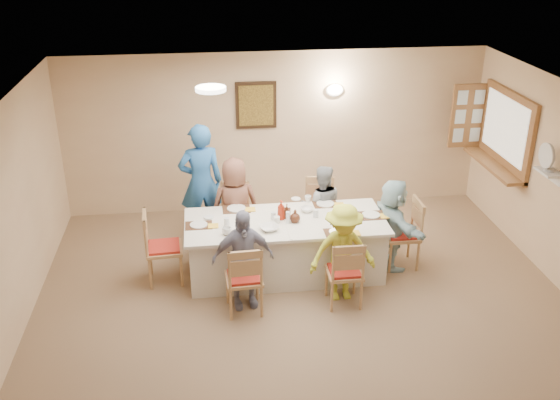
{
  "coord_description": "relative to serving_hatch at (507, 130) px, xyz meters",
  "views": [
    {
      "loc": [
        -1.11,
        -5.67,
        4.28
      ],
      "look_at": [
        -0.2,
        1.4,
        1.05
      ],
      "focal_mm": 40.0,
      "sensor_mm": 36.0,
      "label": 1
    }
  ],
  "objects": [
    {
      "name": "napkin_le",
      "position": [
        -4.26,
        -1.06,
        -0.73
      ],
      "size": [
        0.13,
        0.13,
        0.01
      ],
      "primitive_type": "cube",
      "color": "yellow",
      "rests_on": "dining_table"
    },
    {
      "name": "diner_front_right",
      "position": [
        -2.74,
        -1.69,
        -0.87
      ],
      "size": [
        0.86,
        0.54,
        1.25
      ],
      "primitive_type": "imported",
      "rotation": [
        0.0,
        0.0,
        0.05
      ],
      "color": "#C7CF38",
      "rests_on": "ground"
    },
    {
      "name": "napkin_bl",
      "position": [
        -3.76,
        -0.64,
        -0.73
      ],
      "size": [
        0.13,
        0.13,
        0.01
      ],
      "primitive_type": "cube",
      "color": "yellow",
      "rests_on": "dining_table"
    },
    {
      "name": "placemat_bl",
      "position": [
        -3.94,
        -0.59,
        -0.74
      ],
      "size": [
        0.37,
        0.27,
        0.01
      ],
      "primitive_type": "cube",
      "color": "#472B19",
      "rests_on": "dining_table"
    },
    {
      "name": "condiment_brown",
      "position": [
        -3.31,
        -0.94,
        -0.64
      ],
      "size": [
        0.14,
        0.14,
        0.2
      ],
      "primitive_type": "imported",
      "rotation": [
        0.0,
        0.0,
        -0.29
      ],
      "color": "#482213",
      "rests_on": "dining_table"
    },
    {
      "name": "fan_shelf",
      "position": [
        -0.08,
        -1.35,
        -0.1
      ],
      "size": [
        0.22,
        0.36,
        0.03
      ],
      "primitive_type": "cube",
      "color": "white",
      "rests_on": "room_walls"
    },
    {
      "name": "napkin_fl",
      "position": [
        -3.76,
        -1.48,
        -0.73
      ],
      "size": [
        0.15,
        0.15,
        0.01
      ],
      "primitive_type": "cube",
      "color": "yellow",
      "rests_on": "dining_table"
    },
    {
      "name": "ground",
      "position": [
        -3.21,
        -2.4,
        -1.5
      ],
      "size": [
        7.0,
        7.0,
        0.0
      ],
      "primitive_type": "plane",
      "color": "#8A7253"
    },
    {
      "name": "wall_picture",
      "position": [
        -3.51,
        1.06,
        0.2
      ],
      "size": [
        0.62,
        0.05,
        0.72
      ],
      "color": "black",
      "rests_on": "room_walls"
    },
    {
      "name": "placemat_br",
      "position": [
        -2.74,
        -0.59,
        -0.74
      ],
      "size": [
        0.33,
        0.24,
        0.01
      ],
      "primitive_type": "cube",
      "color": "#472B19",
      "rests_on": "dining_table"
    },
    {
      "name": "diner_back_left",
      "position": [
        -3.94,
        -0.33,
        -0.81
      ],
      "size": [
        0.8,
        0.64,
        1.37
      ],
      "primitive_type": "imported",
      "rotation": [
        0.0,
        0.0,
        3.29
      ],
      "color": "brown",
      "rests_on": "ground"
    },
    {
      "name": "bowl_a",
      "position": [
        -3.58,
        -1.24,
        -0.71
      ],
      "size": [
        0.36,
        0.36,
        0.06
      ],
      "primitive_type": "imported",
      "rotation": [
        0.0,
        0.0,
        0.29
      ],
      "color": "white",
      "rests_on": "dining_table"
    },
    {
      "name": "napkin_re",
      "position": [
        -2.04,
        -1.06,
        -0.73
      ],
      "size": [
        0.14,
        0.14,
        0.01
      ],
      "primitive_type": "cube",
      "color": "yellow",
      "rests_on": "dining_table"
    },
    {
      "name": "wall_sconce",
      "position": [
        -2.31,
        1.04,
        0.4
      ],
      "size": [
        0.26,
        0.09,
        0.18
      ],
      "primitive_type": "ellipsoid",
      "color": "white",
      "rests_on": "room_walls"
    },
    {
      "name": "chair_front_left",
      "position": [
        -3.94,
        -1.81,
        -1.04
      ],
      "size": [
        0.46,
        0.46,
        0.91
      ],
      "primitive_type": null,
      "rotation": [
        0.0,
        0.0,
        3.19
      ],
      "color": "tan",
      "rests_on": "ground"
    },
    {
      "name": "teacup_b",
      "position": [
        -2.96,
        -0.47,
        -0.7
      ],
      "size": [
        0.12,
        0.12,
        0.08
      ],
      "primitive_type": "imported",
      "rotation": [
        0.0,
        0.0,
        0.19
      ],
      "color": "white",
      "rests_on": "dining_table"
    },
    {
      "name": "hatch_sill",
      "position": [
        -0.12,
        0.0,
        -0.53
      ],
      "size": [
        0.3,
        1.5,
        0.05
      ],
      "primitive_type": "cube",
      "color": "brown",
      "rests_on": "room_walls"
    },
    {
      "name": "placemat_le",
      "position": [
        -4.44,
        -1.01,
        -0.74
      ],
      "size": [
        0.34,
        0.25,
        0.01
      ],
      "primitive_type": "cube",
      "color": "#472B19",
      "rests_on": "dining_table"
    },
    {
      "name": "placemat_re",
      "position": [
        -2.22,
        -1.01,
        -0.74
      ],
      "size": [
        0.37,
        0.28,
        0.01
      ],
      "primitive_type": "cube",
      "color": "#472B19",
      "rests_on": "dining_table"
    },
    {
      "name": "placemat_fr",
      "position": [
        -2.74,
        -1.43,
        -0.74
      ],
      "size": [
        0.34,
        0.26,
        0.01
      ],
      "primitive_type": "cube",
      "color": "#472B19",
      "rests_on": "dining_table"
    },
    {
      "name": "desk_fan",
      "position": [
        -0.11,
        -1.35,
        0.05
      ],
      "size": [
        0.3,
        0.3,
        0.28
      ],
      "primitive_type": null,
      "color": "#A5A5A8",
      "rests_on": "fan_shelf"
    },
    {
      "name": "bowl_b",
      "position": [
        -3.02,
        -0.77,
        -0.71
      ],
      "size": [
        0.26,
        0.26,
        0.05
      ],
      "primitive_type": "imported",
      "rotation": [
        0.0,
        0.0,
        -0.27
      ],
      "color": "white",
      "rests_on": "dining_table"
    },
    {
      "name": "chair_left_end",
      "position": [
        -4.89,
        -1.01,
        -1.01
      ],
      "size": [
        0.49,
        0.49,
        0.97
      ],
      "primitive_type": null,
      "rotation": [
        0.0,
        0.0,
        1.63
      ],
      "color": "tan",
      "rests_on": "ground"
    },
    {
      "name": "condiment_malt",
      "position": [
        -3.23,
        -1.06,
        -0.66
      ],
      "size": [
        0.16,
        0.16,
        0.17
      ],
      "primitive_type": "imported",
      "rotation": [
        0.0,
        0.0,
        0.09
      ],
      "color": "#482213",
      "rests_on": "dining_table"
    },
    {
      "name": "plate_fr",
      "position": [
        -2.74,
        -1.43,
        -0.73
      ],
      "size": [
        0.23,
        0.23,
        0.01
      ],
      "primitive_type": "cylinder",
      "color": "white",
      "rests_on": "dining_table"
    },
    {
      "name": "chair_back_left",
      "position": [
        -3.94,
        -0.21,
        -1.04
      ],
      "size": [
        0.49,
        0.49,
        0.93
      ],
      "primitive_type": null,
      "rotation": [
        0.0,
        0.0,
        -0.1
      ],
      "color": "tan",
      "rests_on": "ground"
    },
    {
      "name": "caregiver",
      "position": [
        -4.39,
        0.14,
        -0.64
      ],
      "size": [
        0.76,
        0.6,
        1.73
      ],
      "primitive_type": "imported",
      "rotation": [
        0.0,
        0.0,
        3.3
      ],
      "color": "#2A69B5",
      "rests_on": "ground"
    },
    {
      "name": "chair_right_end",
      "position": [
        -1.79,
        -1.01,
        -1.03
      ],
      "size": [
        0.45,
        0.45,
        0.95
      ],
      "primitive_type": null,
      "rotation": [
        0.0,
        0.0,
        -1.57
      ],
      "color": "tan",
      "rests_on": "ground"
    },
    {
      "name": "shutter_door",
      "position": [
        -0.26,
        0.76,
        0.0
      ],
      "size": [
        0.55,
        0.04,
        1.0
      ],
      "primitive_type": "cube",
      "color": "brown",
      "rests_on": "room_walls"
    },
    {
      "name": "drinking_glass",
      "position": [
        -3.49,
        -0.96,
        -0.68
      ],
      "size": [
        0.06,
        0.06,
        0.1
      ],
      "primitive_type": "cylinder",
      "color": "silver",
      "rests_on": "dining_table"
    },
    {
      "name": "napkin_fr",
      "position": [
        -2.56,
        -1.48,
        -0.73
      ],
      "size": [
        0.15,
        0.15,
        0.01
      ],
      "primitive_type": "cube",
      "color": "yellow",
      "rests_on": "dining_table"
    },
    {
      "name": "room_walls",
      "position": [
        -3.21,
        -2.4,
        0.01
      ],
      "size": [
        7.0,
        7.0,
        7.0
      ],
      "color": "beige",
      "rests_on": "ground"
    },
    {
      "name": "serving_hatch",
      "position": [
        0.0,
        0.0,
        0.0
      ],
      "size": [
        0.06,
        1.5,
        1.15
      ],
      "primitive_type": "cube",
      "color": "brown",
      "rests_on": "room_walls"
    },
    {
      "name": "plate_bl",
      "position": [
        -3.94,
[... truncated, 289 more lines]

